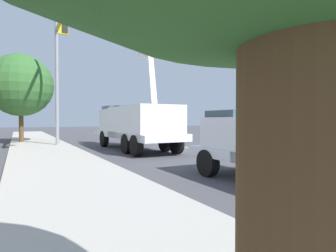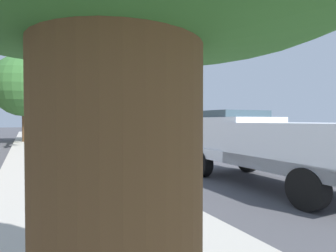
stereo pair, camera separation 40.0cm
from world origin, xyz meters
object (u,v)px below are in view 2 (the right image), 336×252
service_pickup_truck (271,144)px  passing_minivan (159,128)px  utility_bucket_truck (135,123)px  traffic_cone_mid_front (136,138)px  traffic_signal_mast (62,51)px

service_pickup_truck → passing_minivan: 19.86m
utility_bucket_truck → traffic_cone_mid_front: bearing=-17.2°
passing_minivan → traffic_signal_mast: (-6.80, 9.01, 4.96)m
passing_minivan → traffic_signal_mast: 12.33m
passing_minivan → traffic_cone_mid_front: passing_minivan is taller
service_pickup_truck → traffic_signal_mast: bearing=20.0°
service_pickup_truck → traffic_cone_mid_front: (14.85, -0.78, -0.74)m
utility_bucket_truck → service_pickup_truck: 10.40m
traffic_cone_mid_front → traffic_signal_mast: (-2.29, 5.35, 5.56)m
service_pickup_truck → traffic_signal_mast: (12.56, 4.57, 4.81)m
passing_minivan → service_pickup_truck: bearing=167.1°
utility_bucket_truck → traffic_cone_mid_front: size_ratio=10.88×
utility_bucket_truck → passing_minivan: bearing=-29.4°
utility_bucket_truck → service_pickup_truck: size_ratio=1.46×
traffic_cone_mid_front → traffic_signal_mast: size_ratio=0.09×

